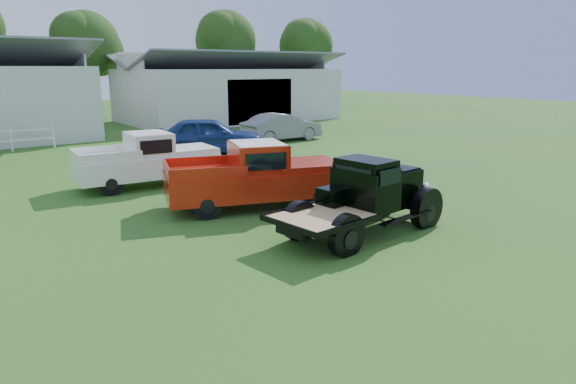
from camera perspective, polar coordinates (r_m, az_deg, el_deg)
ground at (r=12.40m, az=2.65°, el=-5.90°), size 120.00×120.00×0.00m
shed_right at (r=41.91m, az=-6.59°, el=11.51°), size 16.80×9.20×5.20m
tree_c at (r=43.75m, az=-21.36°, el=13.27°), size 5.40×5.40×9.00m
tree_d at (r=49.95m, az=-6.88°, el=14.60°), size 6.00×6.00×10.00m
tree_e at (r=52.91m, az=1.99°, el=14.36°), size 5.70×5.70×9.50m
vintage_flatbed at (r=13.06m, az=8.28°, el=-0.57°), size 5.03×2.34×1.94m
red_pickup at (r=15.49m, az=-3.73°, el=1.92°), size 5.87×3.82×2.00m
white_pickup at (r=19.01m, az=-15.38°, el=3.47°), size 5.27×2.49×1.87m
misc_car_blue at (r=25.49m, az=-8.77°, el=6.22°), size 5.67×4.35×1.80m
misc_car_grey at (r=29.76m, az=-0.67°, el=7.22°), size 4.80×1.70×1.58m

